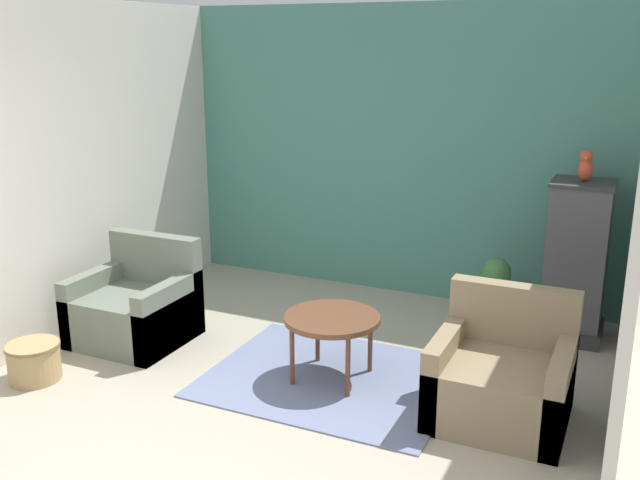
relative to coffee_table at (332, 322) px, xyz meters
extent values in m
plane|color=#B2A893|center=(-0.24, -1.44, -0.46)|extent=(20.00, 20.00, 0.00)
cube|color=#4C897A|center=(-0.24, 2.09, 0.94)|extent=(4.48, 0.06, 2.79)
cube|color=silver|center=(-2.45, 0.31, 0.94)|extent=(0.06, 3.50, 2.79)
cube|color=slate|center=(0.00, 0.00, -0.45)|extent=(1.81, 1.48, 0.01)
cylinder|color=brown|center=(0.00, 0.00, 0.03)|extent=(0.71, 0.71, 0.04)
cylinder|color=brown|center=(-0.22, -0.22, -0.23)|extent=(0.04, 0.04, 0.47)
cylinder|color=brown|center=(0.22, -0.22, -0.23)|extent=(0.04, 0.04, 0.47)
cylinder|color=brown|center=(-0.22, 0.22, -0.23)|extent=(0.04, 0.04, 0.47)
cylinder|color=brown|center=(0.22, 0.22, -0.23)|extent=(0.04, 0.04, 0.47)
cube|color=slate|center=(-1.80, -0.05, -0.25)|extent=(0.87, 0.82, 0.42)
cube|color=slate|center=(-1.80, 0.29, 0.18)|extent=(0.87, 0.14, 0.42)
cube|color=slate|center=(-2.17, -0.05, -0.17)|extent=(0.12, 0.82, 0.57)
cube|color=slate|center=(-1.42, -0.05, -0.17)|extent=(0.12, 0.82, 0.57)
cube|color=#8E7A5B|center=(1.26, -0.08, -0.25)|extent=(0.87, 0.82, 0.42)
cube|color=#8E7A5B|center=(1.26, 0.26, 0.18)|extent=(0.87, 0.14, 0.42)
cube|color=#8E7A5B|center=(0.88, -0.08, -0.17)|extent=(0.12, 0.82, 0.57)
cube|color=#8E7A5B|center=(1.63, -0.08, -0.17)|extent=(0.12, 0.82, 0.57)
cube|color=#353539|center=(1.52, 1.59, -0.40)|extent=(0.53, 0.53, 0.12)
cube|color=#4C4C51|center=(1.52, 1.59, 0.26)|extent=(0.47, 0.47, 1.20)
cube|color=#353539|center=(1.52, 1.59, 0.88)|extent=(0.50, 0.50, 0.03)
ellipsoid|color=#D14C2D|center=(1.52, 1.59, 0.99)|extent=(0.12, 0.15, 0.19)
sphere|color=#D14C2D|center=(1.52, 1.57, 1.10)|extent=(0.10, 0.10, 0.10)
cone|color=gold|center=(1.52, 1.53, 1.09)|extent=(0.05, 0.05, 0.05)
cone|color=#D14C2D|center=(1.52, 1.66, 0.97)|extent=(0.06, 0.12, 0.16)
cylinder|color=beige|center=(0.87, 1.64, -0.36)|extent=(0.29, 0.29, 0.20)
cylinder|color=brown|center=(0.87, 1.64, -0.16)|extent=(0.04, 0.04, 0.19)
sphere|color=#427F42|center=(0.87, 1.64, 0.02)|extent=(0.24, 0.24, 0.24)
sphere|color=#427F42|center=(0.80, 1.66, -0.02)|extent=(0.15, 0.15, 0.15)
sphere|color=#427F42|center=(0.93, 1.62, -0.01)|extent=(0.13, 0.13, 0.13)
cylinder|color=tan|center=(-2.01, -0.94, -0.31)|extent=(0.38, 0.38, 0.29)
cylinder|color=olive|center=(-2.01, -0.94, -0.18)|extent=(0.40, 0.40, 0.02)
camera|label=1|loc=(1.96, -4.46, 2.00)|focal=40.00mm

